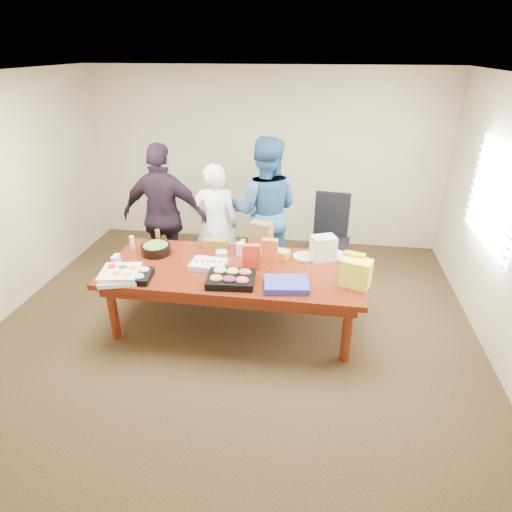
% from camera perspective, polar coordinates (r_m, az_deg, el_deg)
% --- Properties ---
extents(floor, '(5.50, 5.00, 0.02)m').
position_cam_1_polar(floor, '(5.09, -2.87, -9.12)').
color(floor, '#47301E').
rests_on(floor, ground).
extents(ceiling, '(5.50, 5.00, 0.02)m').
position_cam_1_polar(ceiling, '(4.15, -3.78, 23.10)').
color(ceiling, white).
rests_on(ceiling, wall_back).
extents(wall_back, '(5.50, 0.04, 2.70)m').
position_cam_1_polar(wall_back, '(6.80, 1.05, 12.82)').
color(wall_back, beige).
rests_on(wall_back, floor).
extents(wall_front, '(5.50, 0.04, 2.70)m').
position_cam_1_polar(wall_front, '(2.39, -15.83, -16.70)').
color(wall_front, beige).
rests_on(wall_front, floor).
extents(window_panel, '(0.03, 1.40, 1.10)m').
position_cam_1_polar(window_panel, '(5.22, 29.22, 6.93)').
color(window_panel, white).
rests_on(window_panel, wall_right).
extents(window_blinds, '(0.04, 1.36, 1.00)m').
position_cam_1_polar(window_blinds, '(5.20, 28.81, 6.98)').
color(window_blinds, beige).
rests_on(window_blinds, wall_right).
extents(conference_table, '(2.80, 1.20, 0.75)m').
position_cam_1_polar(conference_table, '(4.88, -2.97, -5.43)').
color(conference_table, '#4C1C0F').
rests_on(conference_table, floor).
extents(office_chair, '(0.63, 0.63, 1.12)m').
position_cam_1_polar(office_chair, '(5.86, 9.89, 1.98)').
color(office_chair, black).
rests_on(office_chair, floor).
extents(person_center, '(0.68, 0.52, 1.66)m').
position_cam_1_polar(person_center, '(5.60, -5.45, 4.03)').
color(person_center, white).
rests_on(person_center, floor).
extents(person_right, '(0.97, 0.77, 1.95)m').
position_cam_1_polar(person_right, '(5.65, 1.19, 6.00)').
color(person_right, '#28588E').
rests_on(person_right, floor).
extents(person_left, '(1.12, 0.48, 1.89)m').
position_cam_1_polar(person_left, '(5.68, -12.12, 5.19)').
color(person_left, black).
rests_on(person_left, floor).
extents(veggie_tray, '(0.45, 0.37, 0.06)m').
position_cam_1_polar(veggie_tray, '(4.64, -16.35, -2.56)').
color(veggie_tray, black).
rests_on(veggie_tray, conference_table).
extents(fruit_tray, '(0.51, 0.41, 0.07)m').
position_cam_1_polar(fruit_tray, '(4.39, -3.36, -3.12)').
color(fruit_tray, black).
rests_on(fruit_tray, conference_table).
extents(sheet_cake, '(0.40, 0.31, 0.07)m').
position_cam_1_polar(sheet_cake, '(4.70, -6.39, -1.15)').
color(sheet_cake, silver).
rests_on(sheet_cake, conference_table).
extents(salad_bowl, '(0.35, 0.35, 0.11)m').
position_cam_1_polar(salad_bowl, '(5.11, -13.23, 0.88)').
color(salad_bowl, black).
rests_on(salad_bowl, conference_table).
extents(chip_bag_blue, '(0.48, 0.39, 0.07)m').
position_cam_1_polar(chip_bag_blue, '(4.31, 4.08, -3.81)').
color(chip_bag_blue, '#3136BB').
rests_on(chip_bag_blue, conference_table).
extents(chip_bag_red, '(0.20, 0.10, 0.28)m').
position_cam_1_polar(chip_bag_red, '(4.61, -0.63, -0.09)').
color(chip_bag_red, red).
rests_on(chip_bag_red, conference_table).
extents(chip_bag_yellow, '(0.23, 0.14, 0.31)m').
position_cam_1_polar(chip_bag_yellow, '(4.47, 12.87, -1.43)').
color(chip_bag_yellow, gold).
rests_on(chip_bag_yellow, conference_table).
extents(chip_bag_orange, '(0.18, 0.08, 0.28)m').
position_cam_1_polar(chip_bag_orange, '(4.75, 1.85, 0.72)').
color(chip_bag_orange, '#D76030').
rests_on(chip_bag_orange, conference_table).
extents(mayo_jar, '(0.11, 0.11, 0.15)m').
position_cam_1_polar(mayo_jar, '(4.94, -2.06, 0.97)').
color(mayo_jar, silver).
rests_on(mayo_jar, conference_table).
extents(mustard_bottle, '(0.06, 0.06, 0.16)m').
position_cam_1_polar(mustard_bottle, '(5.00, -1.74, 1.36)').
color(mustard_bottle, '#C8DA02').
rests_on(mustard_bottle, conference_table).
extents(dressing_bottle, '(0.06, 0.06, 0.18)m').
position_cam_1_polar(dressing_bottle, '(5.36, -12.99, 2.55)').
color(dressing_bottle, brown).
rests_on(dressing_bottle, conference_table).
extents(ranch_bottle, '(0.06, 0.06, 0.16)m').
position_cam_1_polar(ranch_bottle, '(5.29, -16.22, 1.73)').
color(ranch_bottle, beige).
rests_on(ranch_bottle, conference_table).
extents(banana_bunch, '(0.28, 0.22, 0.08)m').
position_cam_1_polar(banana_bunch, '(4.92, 3.03, 0.38)').
color(banana_bunch, gold).
rests_on(banana_bunch, conference_table).
extents(bread_loaf, '(0.28, 0.13, 0.11)m').
position_cam_1_polar(bread_loaf, '(5.14, -5.54, 1.68)').
color(bread_loaf, olive).
rests_on(bread_loaf, conference_table).
extents(kraft_bag, '(0.29, 0.22, 0.34)m').
position_cam_1_polar(kraft_bag, '(5.04, 0.68, 2.70)').
color(kraft_bag, brown).
rests_on(kraft_bag, conference_table).
extents(red_cup, '(0.09, 0.09, 0.11)m').
position_cam_1_polar(red_cup, '(4.77, -18.64, -1.74)').
color(red_cup, red).
rests_on(red_cup, conference_table).
extents(clear_cup_a, '(0.08, 0.08, 0.10)m').
position_cam_1_polar(clear_cup_a, '(4.95, -18.36, -0.69)').
color(clear_cup_a, white).
rests_on(clear_cup_a, conference_table).
extents(clear_cup_b, '(0.08, 0.08, 0.11)m').
position_cam_1_polar(clear_cup_b, '(5.00, -18.05, -0.35)').
color(clear_cup_b, white).
rests_on(clear_cup_b, conference_table).
extents(pizza_box_lower, '(0.48, 0.48, 0.04)m').
position_cam_1_polar(pizza_box_lower, '(4.67, -17.78, -2.71)').
color(pizza_box_lower, white).
rests_on(pizza_box_lower, conference_table).
extents(pizza_box_upper, '(0.44, 0.44, 0.04)m').
position_cam_1_polar(pizza_box_upper, '(4.67, -17.72, -2.10)').
color(pizza_box_upper, white).
rests_on(pizza_box_upper, pizza_box_lower).
extents(plate_a, '(0.32, 0.32, 0.02)m').
position_cam_1_polar(plate_a, '(5.03, 10.47, 0.13)').
color(plate_a, beige).
rests_on(plate_a, conference_table).
extents(plate_b, '(0.32, 0.32, 0.02)m').
position_cam_1_polar(plate_b, '(4.94, 6.49, -0.06)').
color(plate_b, beige).
rests_on(plate_b, conference_table).
extents(dip_bowl_a, '(0.14, 0.14, 0.05)m').
position_cam_1_polar(dip_bowl_a, '(5.05, 1.22, 0.95)').
color(dip_bowl_a, white).
rests_on(dip_bowl_a, conference_table).
extents(dip_bowl_b, '(0.16, 0.16, 0.06)m').
position_cam_1_polar(dip_bowl_b, '(4.94, -4.61, 0.31)').
color(dip_bowl_b, beige).
rests_on(dip_bowl_b, conference_table).
extents(grocery_bag_white, '(0.31, 0.27, 0.28)m').
position_cam_1_polar(grocery_bag_white, '(4.86, 8.98, 1.04)').
color(grocery_bag_white, silver).
rests_on(grocery_bag_white, conference_table).
extents(grocery_bag_yellow, '(0.33, 0.28, 0.29)m').
position_cam_1_polar(grocery_bag_yellow, '(4.39, 13.23, -2.21)').
color(grocery_bag_yellow, '#F0FF37').
rests_on(grocery_bag_yellow, conference_table).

